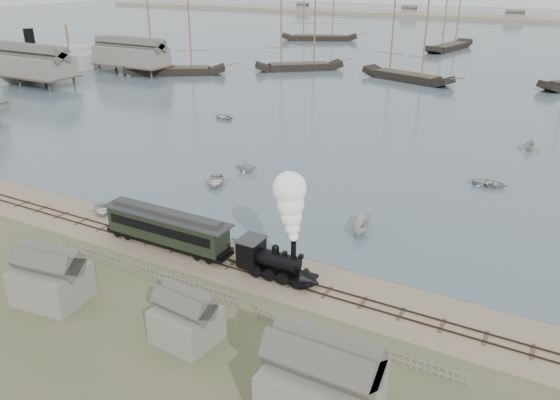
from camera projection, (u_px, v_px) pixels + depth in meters
The scene contains 24 objects.
ground at pixel (253, 258), 48.06m from camera, with size 600.00×600.00×0.00m, color tan.
harbor_water at pixel (513, 41), 184.96m from camera, with size 600.00×336.00×0.06m, color #475C66.
rail_track at pixel (241, 267), 46.43m from camera, with size 120.00×1.80×0.16m.
picket_fence_west at pixel (143, 275), 45.29m from camera, with size 19.00×0.10×1.20m, color slate, non-canonical shape.
picket_fence_east at pixel (355, 350), 36.50m from camera, with size 15.00×0.10×1.20m, color slate, non-canonical shape.
shed_left at pixel (55, 300), 42.00m from camera, with size 5.00×4.00×4.10m, color slate, non-canonical shape.
shed_mid at pixel (188, 340), 37.51m from camera, with size 4.00×3.50×3.60m, color slate, non-canonical shape.
western_wharf at pixel (38, 69), 112.18m from camera, with size 36.00×56.00×8.00m, color slate, non-canonical shape.
far_spit at pixel (537, 21), 249.41m from camera, with size 500.00×20.00×1.80m, color tan.
locomotive at pixel (286, 235), 42.91m from camera, with size 7.21×2.69×8.99m.
passenger_coach at pixel (167, 227), 49.11m from camera, with size 13.01×2.51×3.16m.
beached_dinghy at pixel (102, 210), 56.55m from camera, with size 3.35×2.39×0.69m, color beige.
steamship at pixel (32, 52), 124.75m from camera, with size 48.27×8.04×10.56m, color beige, non-canonical shape.
rowboat_0 at pixel (215, 181), 63.73m from camera, with size 4.14×2.96×0.86m, color beige.
rowboat_1 at pixel (246, 166), 67.56m from camera, with size 2.85×2.46×1.50m, color beige.
rowboat_2 at pixel (361, 226), 52.09m from camera, with size 3.78×1.42×1.46m, color beige.
rowboat_3 at pixel (490, 183), 63.25m from camera, with size 3.87×2.76×0.80m, color beige.
rowboat_6 at pixel (223, 116), 91.09m from camera, with size 3.81×2.72×0.79m, color beige.
rowboat_7 at pixel (530, 144), 75.54m from camera, with size 3.16×2.72×1.66m, color beige.
schooner_0 at pixel (172, 30), 124.12m from camera, with size 23.43×5.41×20.00m, color black, non-canonical shape.
schooner_1 at pixel (300, 28), 129.43m from camera, with size 21.21×4.90×20.00m, color black, non-canonical shape.
schooner_2 at pixel (410, 34), 117.23m from camera, with size 21.70×5.01×20.00m, color black, non-canonical shape.
schooner_6 at pixel (320, 10), 182.28m from camera, with size 25.47×5.88×20.00m, color black, non-canonical shape.
schooner_7 at pixel (453, 15), 161.30m from camera, with size 23.87×5.51×20.00m, color black, non-canonical shape.
Camera 1 is at (22.30, -35.81, 23.70)m, focal length 35.00 mm.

